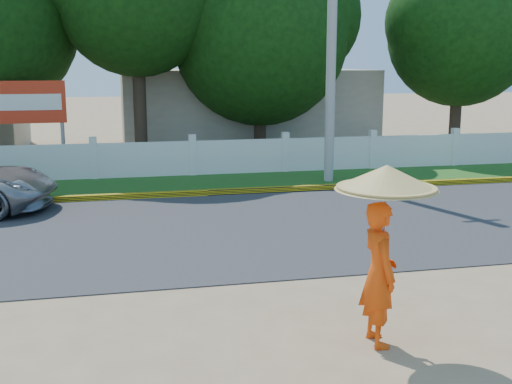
% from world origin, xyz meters
% --- Properties ---
extents(ground, '(120.00, 120.00, 0.00)m').
position_xyz_m(ground, '(0.00, 0.00, 0.00)').
color(ground, '#9E8460').
rests_on(ground, ground).
extents(road, '(60.00, 7.00, 0.02)m').
position_xyz_m(road, '(0.00, 4.50, 0.01)').
color(road, '#38383A').
rests_on(road, ground).
extents(grass_verge, '(60.00, 3.50, 0.03)m').
position_xyz_m(grass_verge, '(0.00, 9.75, 0.01)').
color(grass_verge, '#2D601E').
rests_on(grass_verge, ground).
extents(curb, '(40.00, 0.18, 0.16)m').
position_xyz_m(curb, '(0.00, 8.05, 0.08)').
color(curb, yellow).
rests_on(curb, ground).
extents(fence, '(40.00, 0.10, 1.10)m').
position_xyz_m(fence, '(0.00, 11.20, 0.55)').
color(fence, silver).
rests_on(fence, ground).
extents(building_near, '(10.00, 6.00, 3.20)m').
position_xyz_m(building_near, '(3.00, 18.00, 1.60)').
color(building_near, '#B7AD99').
rests_on(building_near, ground).
extents(utility_pole, '(0.28, 0.28, 8.85)m').
position_xyz_m(utility_pole, '(3.84, 9.30, 4.42)').
color(utility_pole, '#9B9A98').
rests_on(utility_pole, ground).
extents(monk_with_parasol, '(1.26, 1.26, 2.29)m').
position_xyz_m(monk_with_parasol, '(0.82, -1.51, 1.49)').
color(monk_with_parasol, '#E3450B').
rests_on(monk_with_parasol, ground).
extents(billboard, '(2.50, 0.13, 2.95)m').
position_xyz_m(billboard, '(-5.04, 12.30, 2.14)').
color(billboard, gray).
rests_on(billboard, ground).
extents(tree_row, '(34.03, 8.03, 8.51)m').
position_xyz_m(tree_row, '(0.86, 14.44, 4.93)').
color(tree_row, '#473828').
rests_on(tree_row, ground).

